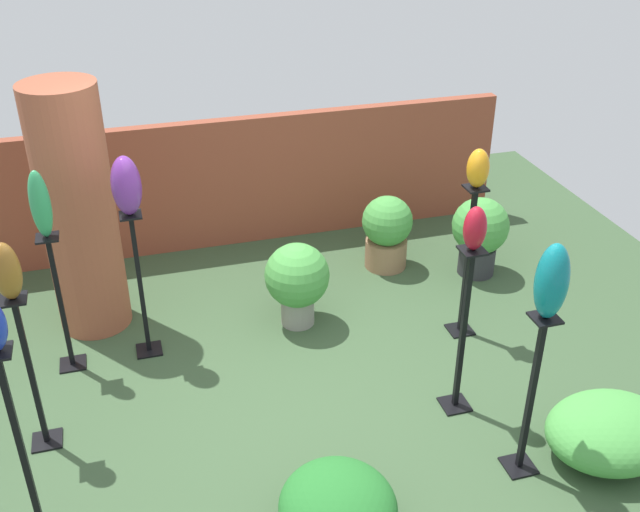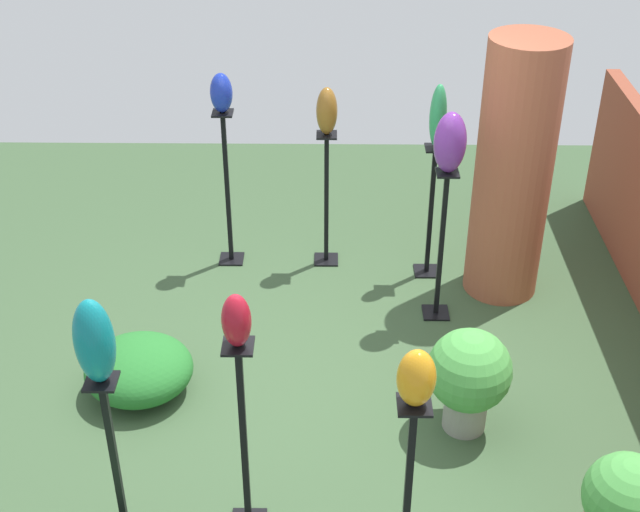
{
  "view_description": "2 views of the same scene",
  "coord_description": "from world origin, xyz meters",
  "px_view_note": "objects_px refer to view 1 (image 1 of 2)",
  "views": [
    {
      "loc": [
        -0.96,
        -4.08,
        3.62
      ],
      "look_at": [
        0.28,
        0.24,
        1.06
      ],
      "focal_mm": 42.0,
      "sensor_mm": 36.0,
      "label": 1
    },
    {
      "loc": [
        4.64,
        0.12,
        4.03
      ],
      "look_at": [
        0.1,
        0.06,
        1.17
      ],
      "focal_mm": 50.0,
      "sensor_mm": 36.0,
      "label": 2
    }
  ],
  "objects_px": {
    "brick_pillar": "(78,212)",
    "pedestal_teal": "(530,403)",
    "pedestal_cobalt": "(23,457)",
    "pedestal_bronze": "(33,380)",
    "potted_plant_front_left": "(297,279)",
    "art_vase_violet": "(126,186)",
    "pedestal_violet": "(141,292)",
    "pedestal_jade": "(62,309)",
    "art_vase_bronze": "(6,271)",
    "art_vase_jade": "(40,204)",
    "art_vase_ruby": "(475,228)",
    "pedestal_ruby": "(462,338)",
    "art_vase_amber": "(478,168)",
    "potted_plant_walkway_edge": "(387,230)",
    "art_vase_teal": "(552,281)",
    "potted_plant_front_right": "(480,232)",
    "pedestal_amber": "(467,268)"
  },
  "relations": [
    {
      "from": "brick_pillar",
      "to": "potted_plant_front_left",
      "type": "bearing_deg",
      "value": -16.67
    },
    {
      "from": "brick_pillar",
      "to": "art_vase_amber",
      "type": "distance_m",
      "value": 3.09
    },
    {
      "from": "pedestal_cobalt",
      "to": "potted_plant_front_right",
      "type": "bearing_deg",
      "value": 28.21
    },
    {
      "from": "brick_pillar",
      "to": "art_vase_jade",
      "type": "relative_size",
      "value": 4.07
    },
    {
      "from": "pedestal_ruby",
      "to": "potted_plant_walkway_edge",
      "type": "distance_m",
      "value": 2.05
    },
    {
      "from": "pedestal_violet",
      "to": "art_vase_ruby",
      "type": "distance_m",
      "value": 2.59
    },
    {
      "from": "pedestal_cobalt",
      "to": "pedestal_violet",
      "type": "bearing_deg",
      "value": 65.41
    },
    {
      "from": "pedestal_cobalt",
      "to": "art_vase_teal",
      "type": "xyz_separation_m",
      "value": [
        2.97,
        -0.3,
        0.81
      ]
    },
    {
      "from": "art_vase_bronze",
      "to": "potted_plant_front_left",
      "type": "height_order",
      "value": "art_vase_bronze"
    },
    {
      "from": "pedestal_bronze",
      "to": "pedestal_teal",
      "type": "relative_size",
      "value": 0.98
    },
    {
      "from": "art_vase_jade",
      "to": "potted_plant_front_right",
      "type": "relative_size",
      "value": 0.67
    },
    {
      "from": "pedestal_jade",
      "to": "art_vase_ruby",
      "type": "distance_m",
      "value": 3.09
    },
    {
      "from": "pedestal_jade",
      "to": "art_vase_violet",
      "type": "xyz_separation_m",
      "value": [
        0.59,
        0.02,
        0.93
      ]
    },
    {
      "from": "pedestal_ruby",
      "to": "art_vase_ruby",
      "type": "distance_m",
      "value": 0.85
    },
    {
      "from": "brick_pillar",
      "to": "pedestal_bronze",
      "type": "xyz_separation_m",
      "value": [
        -0.37,
        -1.4,
        -0.5
      ]
    },
    {
      "from": "art_vase_violet",
      "to": "potted_plant_front_right",
      "type": "height_order",
      "value": "art_vase_violet"
    },
    {
      "from": "art_vase_amber",
      "to": "pedestal_teal",
      "type": "bearing_deg",
      "value": -100.97
    },
    {
      "from": "potted_plant_front_left",
      "to": "art_vase_violet",
      "type": "bearing_deg",
      "value": -177.28
    },
    {
      "from": "art_vase_violet",
      "to": "pedestal_jade",
      "type": "bearing_deg",
      "value": -178.08
    },
    {
      "from": "pedestal_ruby",
      "to": "art_vase_amber",
      "type": "xyz_separation_m",
      "value": [
        0.44,
        0.85,
        0.86
      ]
    },
    {
      "from": "art_vase_amber",
      "to": "art_vase_ruby",
      "type": "xyz_separation_m",
      "value": [
        -0.44,
        -0.85,
        -0.01
      ]
    },
    {
      "from": "art_vase_jade",
      "to": "art_vase_teal",
      "type": "bearing_deg",
      "value": -34.43
    },
    {
      "from": "art_vase_teal",
      "to": "potted_plant_front_left",
      "type": "xyz_separation_m",
      "value": [
        -0.97,
        2.0,
        -1.0
      ]
    },
    {
      "from": "pedestal_cobalt",
      "to": "potted_plant_front_left",
      "type": "bearing_deg",
      "value": 40.5
    },
    {
      "from": "brick_pillar",
      "to": "potted_plant_front_left",
      "type": "relative_size",
      "value": 2.81
    },
    {
      "from": "pedestal_violet",
      "to": "art_vase_violet",
      "type": "xyz_separation_m",
      "value": [
        0.0,
        0.0,
        0.88
      ]
    },
    {
      "from": "art_vase_violet",
      "to": "art_vase_bronze",
      "type": "bearing_deg",
      "value": -131.66
    },
    {
      "from": "art_vase_violet",
      "to": "art_vase_teal",
      "type": "xyz_separation_m",
      "value": [
        2.22,
        -1.94,
        -0.02
      ]
    },
    {
      "from": "pedestal_violet",
      "to": "art_vase_teal",
      "type": "distance_m",
      "value": 3.07
    },
    {
      "from": "art_vase_ruby",
      "to": "potted_plant_walkway_edge",
      "type": "xyz_separation_m",
      "value": [
        0.22,
        2.03,
        -1.07
      ]
    },
    {
      "from": "art_vase_violet",
      "to": "potted_plant_front_left",
      "type": "relative_size",
      "value": 0.61
    },
    {
      "from": "art_vase_violet",
      "to": "art_vase_bronze",
      "type": "height_order",
      "value": "art_vase_violet"
    },
    {
      "from": "potted_plant_front_left",
      "to": "potted_plant_walkway_edge",
      "type": "relative_size",
      "value": 1.03
    },
    {
      "from": "potted_plant_walkway_edge",
      "to": "pedestal_amber",
      "type": "bearing_deg",
      "value": -79.26
    },
    {
      "from": "potted_plant_front_left",
      "to": "pedestal_ruby",
      "type": "bearing_deg",
      "value": -58.21
    },
    {
      "from": "pedestal_cobalt",
      "to": "art_vase_bronze",
      "type": "bearing_deg",
      "value": 90.09
    },
    {
      "from": "art_vase_amber",
      "to": "brick_pillar",
      "type": "bearing_deg",
      "value": 161.34
    },
    {
      "from": "brick_pillar",
      "to": "pedestal_cobalt",
      "type": "xyz_separation_m",
      "value": [
        -0.37,
        -2.2,
        -0.41
      ]
    },
    {
      "from": "pedestal_bronze",
      "to": "art_vase_amber",
      "type": "bearing_deg",
      "value": 7.28
    },
    {
      "from": "pedestal_cobalt",
      "to": "pedestal_bronze",
      "type": "bearing_deg",
      "value": 90.09
    },
    {
      "from": "pedestal_ruby",
      "to": "pedestal_violet",
      "type": "bearing_deg",
      "value": 148.37
    },
    {
      "from": "art_vase_bronze",
      "to": "art_vase_jade",
      "type": "relative_size",
      "value": 0.76
    },
    {
      "from": "art_vase_bronze",
      "to": "art_vase_jade",
      "type": "bearing_deg",
      "value": 78.54
    },
    {
      "from": "art_vase_jade",
      "to": "art_vase_ruby",
      "type": "relative_size",
      "value": 1.67
    },
    {
      "from": "pedestal_bronze",
      "to": "art_vase_ruby",
      "type": "height_order",
      "value": "art_vase_ruby"
    },
    {
      "from": "pedestal_violet",
      "to": "pedestal_jade",
      "type": "relative_size",
      "value": 1.08
    },
    {
      "from": "pedestal_violet",
      "to": "pedestal_teal",
      "type": "distance_m",
      "value": 2.95
    },
    {
      "from": "pedestal_cobalt",
      "to": "art_vase_teal",
      "type": "distance_m",
      "value": 3.1
    },
    {
      "from": "potted_plant_front_right",
      "to": "pedestal_teal",
      "type": "bearing_deg",
      "value": -109.76
    },
    {
      "from": "brick_pillar",
      "to": "pedestal_teal",
      "type": "xyz_separation_m",
      "value": [
        2.61,
        -2.49,
        -0.49
      ]
    }
  ]
}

